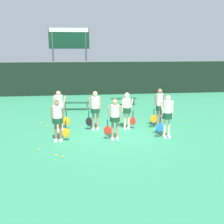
% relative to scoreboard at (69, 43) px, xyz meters
% --- Properties ---
extents(ground_plane, '(140.00, 140.00, 0.00)m').
position_rel_scoreboard_xyz_m(ground_plane, '(2.15, -11.69, -3.98)').
color(ground_plane, '#2D7F56').
extents(fence_windscreen, '(60.00, 0.08, 2.64)m').
position_rel_scoreboard_xyz_m(fence_windscreen, '(2.15, -1.75, -2.65)').
color(fence_windscreen, black).
rests_on(fence_windscreen, ground_plane).
extents(scoreboard, '(3.28, 0.15, 5.19)m').
position_rel_scoreboard_xyz_m(scoreboard, '(0.00, 0.00, 0.00)').
color(scoreboard, '#515156').
rests_on(scoreboard, ground_plane).
extents(bench_courtside, '(1.64, 0.51, 0.47)m').
position_rel_scoreboard_xyz_m(bench_courtside, '(0.52, -7.02, -3.57)').
color(bench_courtside, '#19472D').
rests_on(bench_courtside, ground_plane).
extents(bench_far, '(1.64, 0.40, 0.47)m').
position_rel_scoreboard_xyz_m(bench_far, '(3.53, -6.05, -3.58)').
color(bench_far, '#19472D').
rests_on(bench_far, ground_plane).
extents(player_0, '(0.69, 0.40, 1.63)m').
position_rel_scoreboard_xyz_m(player_0, '(-0.10, -12.37, -3.02)').
color(player_0, '#8C664C').
rests_on(player_0, ground_plane).
extents(player_1, '(0.69, 0.39, 1.65)m').
position_rel_scoreboard_xyz_m(player_1, '(2.11, -12.43, -3.00)').
color(player_1, tan).
rests_on(player_1, ground_plane).
extents(player_2, '(0.69, 0.39, 1.77)m').
position_rel_scoreboard_xyz_m(player_2, '(4.24, -12.46, -2.92)').
color(player_2, beige).
rests_on(player_2, ground_plane).
extents(player_3, '(0.69, 0.41, 1.81)m').
position_rel_scoreboard_xyz_m(player_3, '(-0.14, -10.99, -2.90)').
color(player_3, tan).
rests_on(player_3, ground_plane).
extents(player_4, '(0.68, 0.41, 1.73)m').
position_rel_scoreboard_xyz_m(player_4, '(1.43, -11.02, -2.94)').
color(player_4, tan).
rests_on(player_4, ground_plane).
extents(player_5, '(0.63, 0.36, 1.66)m').
position_rel_scoreboard_xyz_m(player_5, '(2.85, -11.07, -2.99)').
color(player_5, beige).
rests_on(player_5, ground_plane).
extents(player_6, '(0.62, 0.33, 1.81)m').
position_rel_scoreboard_xyz_m(player_6, '(4.33, -11.08, -2.93)').
color(player_6, '#8C664C').
rests_on(player_6, ground_plane).
extents(tennis_ball_0, '(0.07, 0.07, 0.07)m').
position_rel_scoreboard_xyz_m(tennis_ball_0, '(0.26, -11.00, -3.94)').
color(tennis_ball_0, '#CCE033').
rests_on(tennis_ball_0, ground_plane).
extents(tennis_ball_1, '(0.07, 0.07, 0.07)m').
position_rel_scoreboard_xyz_m(tennis_ball_1, '(0.15, -14.04, -3.94)').
color(tennis_ball_1, '#CCE033').
rests_on(tennis_ball_1, ground_plane).
extents(tennis_ball_2, '(0.06, 0.06, 0.06)m').
position_rel_scoreboard_xyz_m(tennis_ball_2, '(-0.80, -10.26, -3.95)').
color(tennis_ball_2, '#CCE033').
rests_on(tennis_ball_2, ground_plane).
extents(tennis_ball_3, '(0.07, 0.07, 0.07)m').
position_rel_scoreboard_xyz_m(tennis_ball_3, '(2.73, -9.81, -3.94)').
color(tennis_ball_3, '#CCE033').
rests_on(tennis_ball_3, ground_plane).
extents(tennis_ball_4, '(0.07, 0.07, 0.07)m').
position_rel_scoreboard_xyz_m(tennis_ball_4, '(-0.73, -13.31, -3.94)').
color(tennis_ball_4, '#CCE033').
rests_on(tennis_ball_4, ground_plane).
extents(tennis_ball_5, '(0.07, 0.07, 0.07)m').
position_rel_scoreboard_xyz_m(tennis_ball_5, '(-0.08, -13.90, -3.94)').
color(tennis_ball_5, '#CCE033').
rests_on(tennis_ball_5, ground_plane).
extents(tennis_ball_6, '(0.07, 0.07, 0.07)m').
position_rel_scoreboard_xyz_m(tennis_ball_6, '(5.71, -10.10, -3.94)').
color(tennis_ball_6, '#CCE033').
rests_on(tennis_ball_6, ground_plane).
extents(tennis_ball_7, '(0.07, 0.07, 0.07)m').
position_rel_scoreboard_xyz_m(tennis_ball_7, '(-1.16, -9.76, -3.94)').
color(tennis_ball_7, '#CCE033').
rests_on(tennis_ball_7, ground_plane).
extents(tennis_ball_8, '(0.07, 0.07, 0.07)m').
position_rel_scoreboard_xyz_m(tennis_ball_8, '(0.82, -10.75, -3.94)').
color(tennis_ball_8, '#CCE033').
rests_on(tennis_ball_8, ground_plane).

